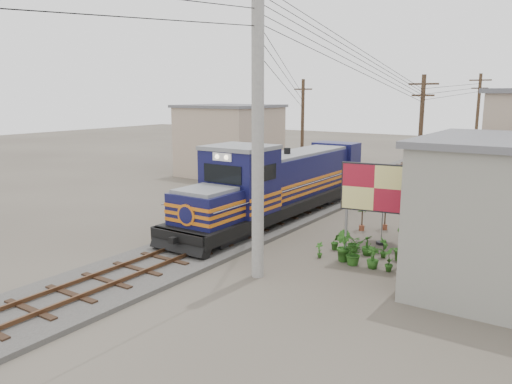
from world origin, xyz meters
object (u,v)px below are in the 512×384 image
Objects in this scene: market_umbrella at (384,195)px; vendor at (438,220)px; locomotive at (281,185)px; billboard at (374,190)px.

market_umbrella is 2.80m from vendor.
locomotive is at bearing -9.09° from vendor.
market_umbrella is at bearing -14.78° from locomotive.
locomotive is 7.40m from vendor.
billboard is at bearing -32.79° from locomotive.
vendor is at bearing 66.36° from billboard.
locomotive is 7.43m from billboard.
locomotive reaches higher than billboard.
locomotive is at bearing 165.22° from market_umbrella.
vendor is at bearing 3.15° from locomotive.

